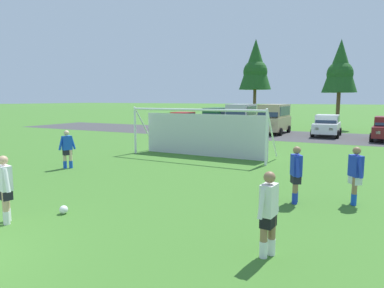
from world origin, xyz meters
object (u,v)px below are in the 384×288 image
at_px(player_defender_far, 5,189).
at_px(player_winger_right, 296,175).
at_px(player_midfield_center, 67,149).
at_px(parked_car_slot_center_left, 241,117).
at_px(parked_car_slot_center, 274,118).
at_px(soccer_goal, 201,132).
at_px(player_striker_near, 268,214).
at_px(parked_car_slot_far_left, 182,121).
at_px(soccer_ball, 64,210).
at_px(parked_car_slot_center_right, 327,125).
at_px(player_winger_left, 355,176).
at_px(parked_car_slot_left, 217,119).

bearing_deg(player_defender_far, player_winger_right, 39.34).
bearing_deg(player_winger_right, player_midfield_center, 176.25).
distance_m(parked_car_slot_center_left, parked_car_slot_center, 2.84).
xyz_separation_m(soccer_goal, player_striker_near, (6.06, -9.72, -0.47)).
xyz_separation_m(parked_car_slot_center_left, parked_car_slot_center, (2.81, 0.42, 0.00)).
height_order(parked_car_slot_far_left, parked_car_slot_center_left, parked_car_slot_center_left).
distance_m(player_striker_near, player_defender_far, 6.15).
bearing_deg(player_defender_far, soccer_ball, 57.16).
xyz_separation_m(player_striker_near, player_defender_far, (-6.04, -1.11, 0.00)).
relative_size(soccer_ball, player_striker_near, 0.13).
bearing_deg(parked_car_slot_center_left, player_defender_far, -84.26).
relative_size(player_defender_far, parked_car_slot_center_right, 0.39).
bearing_deg(parked_car_slot_far_left, parked_car_slot_center_left, 1.17).
bearing_deg(parked_car_slot_center_left, player_winger_right, -66.74).
bearing_deg(parked_car_slot_center_left, parked_car_slot_center_right, 0.99).
distance_m(player_winger_left, parked_car_slot_center, 20.31).
bearing_deg(player_striker_near, parked_car_slot_left, 115.19).
distance_m(soccer_goal, player_winger_right, 8.43).
relative_size(player_winger_left, parked_car_slot_far_left, 0.39).
bearing_deg(player_defender_far, soccer_goal, 90.07).
bearing_deg(soccer_ball, player_defender_far, -122.84).
bearing_deg(soccer_ball, parked_car_slot_center, 90.77).
xyz_separation_m(parked_car_slot_far_left, parked_car_slot_center_left, (5.91, 0.12, 0.47)).
distance_m(parked_car_slot_far_left, parked_car_slot_center, 8.75).
height_order(soccer_goal, player_winger_left, soccer_goal).
distance_m(player_defender_far, parked_car_slot_center, 24.53).
height_order(player_defender_far, parked_car_slot_center_left, parked_car_slot_center_left).
bearing_deg(player_winger_left, parked_car_slot_center_left, 117.74).
bearing_deg(player_defender_far, player_winger_left, 36.51).
height_order(soccer_goal, parked_car_slot_center_right, soccer_goal).
bearing_deg(parked_car_slot_center, soccer_goal, -91.68).
bearing_deg(parked_car_slot_far_left, player_winger_right, -53.46).
distance_m(player_winger_right, parked_car_slot_center, 20.47).
height_order(player_striker_near, player_winger_right, same).
bearing_deg(player_striker_near, player_winger_left, 72.97).
height_order(parked_car_slot_left, parked_car_slot_center_right, parked_car_slot_left).
xyz_separation_m(player_midfield_center, parked_car_slot_center, (4.19, 19.08, 0.52)).
relative_size(player_defender_far, player_winger_left, 1.00).
bearing_deg(soccer_goal, player_winger_right, -45.69).
relative_size(player_winger_right, parked_car_slot_left, 0.36).
relative_size(soccer_ball, player_winger_left, 0.13).
bearing_deg(player_striker_near, parked_car_slot_center_left, 110.22).
bearing_deg(player_midfield_center, parked_car_slot_left, 93.65).
distance_m(soccer_ball, player_midfield_center, 6.31).
distance_m(player_striker_near, player_winger_left, 4.55).
height_order(player_midfield_center, player_defender_far, same).
distance_m(player_winger_right, parked_car_slot_left, 22.65).
height_order(player_winger_left, player_winger_right, same).
bearing_deg(parked_car_slot_left, parked_car_slot_far_left, -168.39).
bearing_deg(parked_car_slot_far_left, parked_car_slot_left, 11.61).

